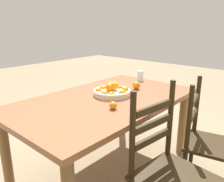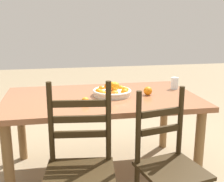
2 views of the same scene
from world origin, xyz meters
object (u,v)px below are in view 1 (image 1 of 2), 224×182
object	(u,v)px
chair_near_window	(206,143)
orange_loose_1	(136,85)
chair_by_cabinet	(168,173)
fruit_bowl	(112,91)
orange_loose_0	(113,105)
drinking_glass	(140,76)
dining_table	(106,108)

from	to	relation	value
chair_near_window	orange_loose_1	world-z (taller)	chair_near_window
chair_near_window	orange_loose_1	size ratio (longest dim) A/B	12.37
chair_by_cabinet	fruit_bowl	distance (m)	0.90
orange_loose_1	orange_loose_0	bearing A→B (deg)	18.41
chair_near_window	fruit_bowl	world-z (taller)	chair_near_window
chair_by_cabinet	orange_loose_1	bearing A→B (deg)	54.37
chair_near_window	fruit_bowl	bearing A→B (deg)	93.42
chair_near_window	orange_loose_0	world-z (taller)	chair_near_window
chair_by_cabinet	orange_loose_0	world-z (taller)	chair_by_cabinet
drinking_glass	dining_table	bearing A→B (deg)	10.74
dining_table	orange_loose_0	world-z (taller)	orange_loose_0
chair_near_window	chair_by_cabinet	distance (m)	0.58
dining_table	chair_near_window	size ratio (longest dim) A/B	1.78
dining_table	orange_loose_1	world-z (taller)	orange_loose_1
chair_near_window	chair_by_cabinet	size ratio (longest dim) A/B	0.94
chair_by_cabinet	orange_loose_1	distance (m)	1.02
orange_loose_1	drinking_glass	xyz separation A→B (m)	(-0.32, -0.17, 0.02)
orange_loose_0	drinking_glass	xyz separation A→B (m)	(-0.90, -0.37, 0.03)
dining_table	orange_loose_1	distance (m)	0.43
chair_by_cabinet	orange_loose_1	size ratio (longest dim) A/B	13.15
chair_near_window	chair_by_cabinet	bearing A→B (deg)	164.58
chair_near_window	orange_loose_0	bearing A→B (deg)	118.53
dining_table	drinking_glass	world-z (taller)	drinking_glass
fruit_bowl	orange_loose_1	distance (m)	0.32
fruit_bowl	orange_loose_0	bearing A→B (deg)	42.40
orange_loose_0	orange_loose_1	distance (m)	0.60
dining_table	drinking_glass	bearing A→B (deg)	-169.26
fruit_bowl	drinking_glass	world-z (taller)	fruit_bowl
chair_near_window	orange_loose_1	xyz separation A→B (m)	(-0.09, -0.75, 0.33)
dining_table	chair_by_cabinet	distance (m)	0.82
orange_loose_0	drinking_glass	size ratio (longest dim) A/B	0.53
drinking_glass	chair_by_cabinet	bearing A→B (deg)	42.21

